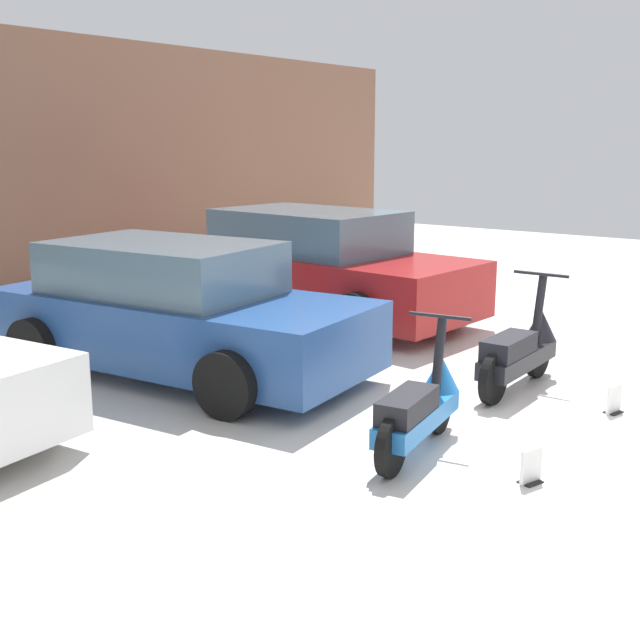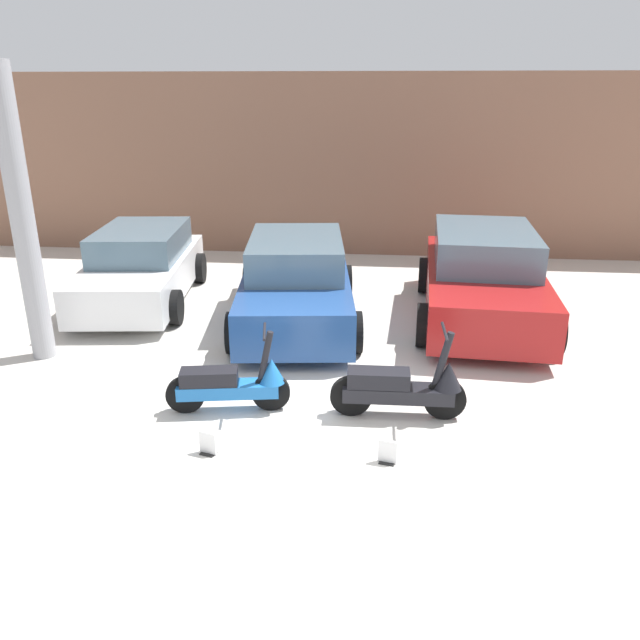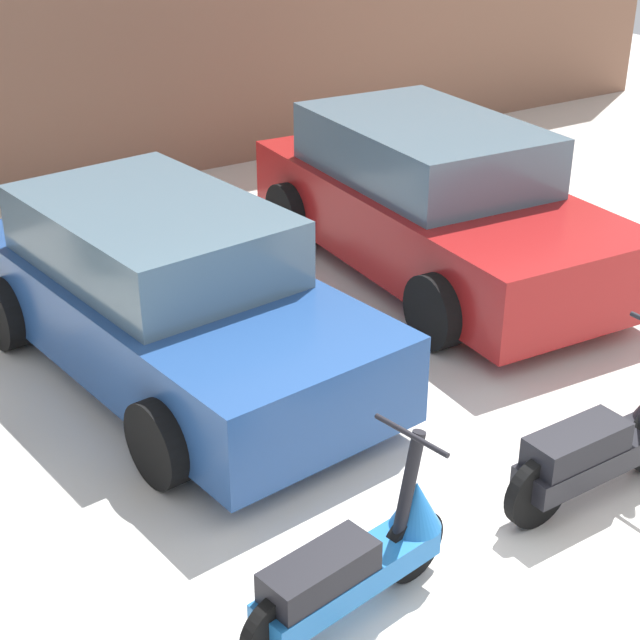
{
  "view_description": "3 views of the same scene",
  "coord_description": "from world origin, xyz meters",
  "px_view_note": "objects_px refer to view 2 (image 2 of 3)",
  "views": [
    {
      "loc": [
        -6.34,
        -2.33,
        2.41
      ],
      "look_at": [
        -0.61,
        2.03,
        0.79
      ],
      "focal_mm": 45.0,
      "sensor_mm": 36.0,
      "label": 1
    },
    {
      "loc": [
        0.56,
        -5.85,
        3.64
      ],
      "look_at": [
        -0.21,
        2.25,
        0.61
      ],
      "focal_mm": 35.0,
      "sensor_mm": 36.0,
      "label": 2
    },
    {
      "loc": [
        -3.55,
        -2.74,
        3.94
      ],
      "look_at": [
        -0.15,
        2.5,
        0.81
      ],
      "focal_mm": 55.0,
      "sensor_mm": 36.0,
      "label": 3
    }
  ],
  "objects_px": {
    "scooter_front_left": "(233,383)",
    "support_column_side": "(22,219)",
    "placard_near_left_scooter": "(208,444)",
    "scooter_front_right": "(404,387)",
    "car_rear_right": "(483,277)",
    "car_rear_center": "(296,283)",
    "car_rear_left": "(141,267)",
    "placard_near_right_scooter": "(388,453)"
  },
  "relations": [
    {
      "from": "car_rear_right",
      "to": "scooter_front_left",
      "type": "bearing_deg",
      "value": -39.63
    },
    {
      "from": "placard_near_left_scooter",
      "to": "scooter_front_right",
      "type": "bearing_deg",
      "value": 25.67
    },
    {
      "from": "scooter_front_left",
      "to": "placard_near_left_scooter",
      "type": "bearing_deg",
      "value": -103.17
    },
    {
      "from": "car_rear_center",
      "to": "placard_near_right_scooter",
      "type": "relative_size",
      "value": 16.18
    },
    {
      "from": "placard_near_left_scooter",
      "to": "support_column_side",
      "type": "relative_size",
      "value": 0.07
    },
    {
      "from": "placard_near_right_scooter",
      "to": "support_column_side",
      "type": "relative_size",
      "value": 0.07
    },
    {
      "from": "placard_near_right_scooter",
      "to": "car_rear_center",
      "type": "bearing_deg",
      "value": 109.9
    },
    {
      "from": "placard_near_left_scooter",
      "to": "placard_near_right_scooter",
      "type": "height_order",
      "value": "same"
    },
    {
      "from": "scooter_front_left",
      "to": "scooter_front_right",
      "type": "bearing_deg",
      "value": -7.99
    },
    {
      "from": "car_rear_left",
      "to": "placard_near_left_scooter",
      "type": "height_order",
      "value": "car_rear_left"
    },
    {
      "from": "scooter_front_left",
      "to": "placard_near_right_scooter",
      "type": "bearing_deg",
      "value": -36.66
    },
    {
      "from": "placard_near_right_scooter",
      "to": "scooter_front_left",
      "type": "bearing_deg",
      "value": 152.52
    },
    {
      "from": "scooter_front_right",
      "to": "car_rear_right",
      "type": "xyz_separation_m",
      "value": [
        1.39,
        3.56,
        0.31
      ]
    },
    {
      "from": "car_rear_center",
      "to": "placard_near_right_scooter",
      "type": "distance_m",
      "value": 4.38
    },
    {
      "from": "placard_near_left_scooter",
      "to": "scooter_front_left",
      "type": "bearing_deg",
      "value": 86.01
    },
    {
      "from": "scooter_front_right",
      "to": "support_column_side",
      "type": "xyz_separation_m",
      "value": [
        -5.11,
        1.31,
        1.6
      ]
    },
    {
      "from": "scooter_front_left",
      "to": "car_rear_left",
      "type": "distance_m",
      "value": 4.71
    },
    {
      "from": "car_rear_left",
      "to": "car_rear_right",
      "type": "relative_size",
      "value": 0.9
    },
    {
      "from": "car_rear_left",
      "to": "placard_near_right_scooter",
      "type": "distance_m",
      "value": 6.58
    },
    {
      "from": "car_rear_center",
      "to": "car_rear_right",
      "type": "bearing_deg",
      "value": 92.42
    },
    {
      "from": "placard_near_left_scooter",
      "to": "support_column_side",
      "type": "distance_m",
      "value": 4.25
    },
    {
      "from": "scooter_front_right",
      "to": "car_rear_left",
      "type": "distance_m",
      "value": 6.01
    },
    {
      "from": "car_rear_left",
      "to": "support_column_side",
      "type": "relative_size",
      "value": 1.0
    },
    {
      "from": "car_rear_center",
      "to": "placard_near_right_scooter",
      "type": "bearing_deg",
      "value": 13.69
    },
    {
      "from": "scooter_front_left",
      "to": "placard_near_left_scooter",
      "type": "distance_m",
      "value": 0.99
    },
    {
      "from": "car_rear_left",
      "to": "car_rear_center",
      "type": "xyz_separation_m",
      "value": [
        2.91,
        -0.8,
        0.04
      ]
    },
    {
      "from": "support_column_side",
      "to": "car_rear_right",
      "type": "bearing_deg",
      "value": 19.05
    },
    {
      "from": "car_rear_right",
      "to": "placard_near_right_scooter",
      "type": "height_order",
      "value": "car_rear_right"
    },
    {
      "from": "placard_near_left_scooter",
      "to": "car_rear_right",
      "type": "bearing_deg",
      "value": 52.72
    },
    {
      "from": "car_rear_left",
      "to": "support_column_side",
      "type": "xyz_separation_m",
      "value": [
        -0.54,
        -2.58,
        1.37
      ]
    },
    {
      "from": "car_rear_center",
      "to": "scooter_front_left",
      "type": "bearing_deg",
      "value": -12.46
    },
    {
      "from": "car_rear_center",
      "to": "placard_near_left_scooter",
      "type": "bearing_deg",
      "value": -11.93
    },
    {
      "from": "car_rear_center",
      "to": "placard_near_left_scooter",
      "type": "height_order",
      "value": "car_rear_center"
    },
    {
      "from": "scooter_front_left",
      "to": "support_column_side",
      "type": "xyz_separation_m",
      "value": [
        -3.1,
        1.35,
        1.63
      ]
    },
    {
      "from": "scooter_front_left",
      "to": "car_rear_center",
      "type": "height_order",
      "value": "car_rear_center"
    },
    {
      "from": "car_rear_center",
      "to": "scooter_front_right",
      "type": "bearing_deg",
      "value": 22.12
    },
    {
      "from": "car_rear_center",
      "to": "placard_near_left_scooter",
      "type": "distance_m",
      "value": 4.15
    },
    {
      "from": "car_rear_left",
      "to": "support_column_side",
      "type": "bearing_deg",
      "value": -17.91
    },
    {
      "from": "scooter_front_left",
      "to": "placard_near_left_scooter",
      "type": "height_order",
      "value": "scooter_front_left"
    },
    {
      "from": "car_rear_left",
      "to": "placard_near_right_scooter",
      "type": "xyz_separation_m",
      "value": [
        4.39,
        -4.88,
        -0.51
      ]
    },
    {
      "from": "scooter_front_right",
      "to": "scooter_front_left",
      "type": "bearing_deg",
      "value": -179.67
    },
    {
      "from": "scooter_front_left",
      "to": "support_column_side",
      "type": "distance_m",
      "value": 3.76
    }
  ]
}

